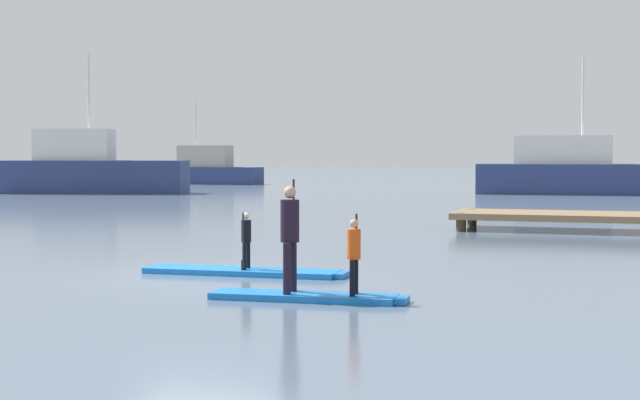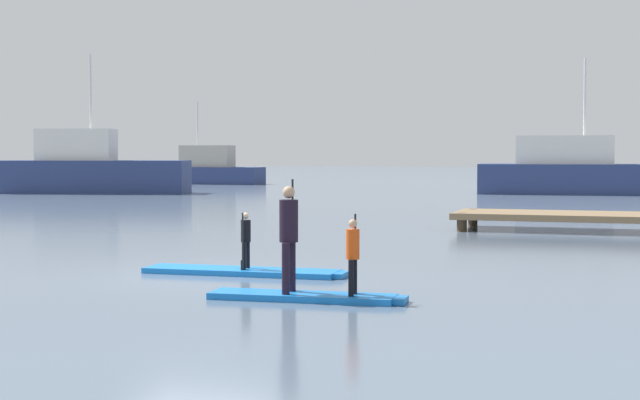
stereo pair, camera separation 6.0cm
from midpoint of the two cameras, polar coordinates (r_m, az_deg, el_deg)
ground_plane at (r=17.92m, az=-6.87°, el=-4.34°), size 240.00×240.00×0.00m
paddleboard_near at (r=18.05m, az=-4.22°, el=-4.11°), size 3.77×0.94×0.10m
paddler_child_solo at (r=17.97m, az=-4.20°, el=-2.17°), size 0.19×0.37×1.03m
paddleboard_far at (r=14.92m, az=-0.63°, el=-5.58°), size 3.01×0.84×0.10m
paddler_adult at (r=14.89m, az=-1.68°, el=-1.83°), size 0.30×0.51×1.71m
paddler_child_front at (r=14.69m, az=2.02°, el=-3.03°), size 0.21×0.40×1.20m
fishing_boat_white_large at (r=52.73m, az=14.72°, el=1.55°), size 10.86×3.95×6.96m
fishing_boat_green_midground at (r=53.36m, az=-12.94°, el=1.71°), size 9.96×4.62×7.26m
motor_boat_small_navy at (r=66.96m, az=-6.55°, el=1.73°), size 8.00×2.19×5.50m
floating_dock at (r=28.43m, az=17.83°, el=-0.97°), size 9.91×2.51×0.51m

